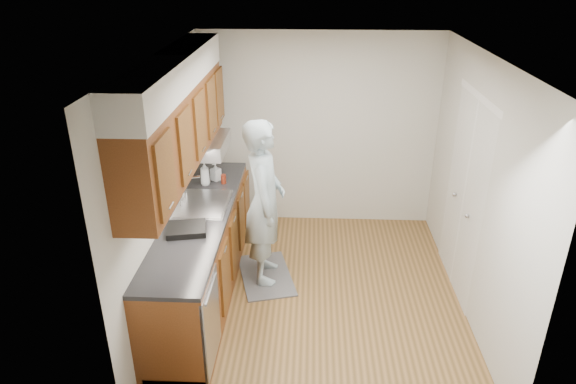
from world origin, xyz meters
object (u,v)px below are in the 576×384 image
object	(u,v)px
dish_rack	(187,229)
soda_can	(223,179)
soap_bottle_b	(216,172)
soap_bottle_a	(205,173)
person	(264,192)

from	to	relation	value
dish_rack	soda_can	bearing A→B (deg)	70.28
soda_can	soap_bottle_b	bearing A→B (deg)	138.82
soda_can	dish_rack	world-z (taller)	soda_can
soda_can	dish_rack	bearing A→B (deg)	-98.20
soap_bottle_b	soap_bottle_a	bearing A→B (deg)	-125.75
person	soda_can	world-z (taller)	person
soap_bottle_b	dish_rack	distance (m)	1.23
soap_bottle_a	dish_rack	world-z (taller)	soap_bottle_a
soap_bottle_b	person	bearing A→B (deg)	-41.18
soda_can	dish_rack	size ratio (longest dim) A/B	0.29
person	dish_rack	size ratio (longest dim) A/B	5.74
soap_bottle_a	soda_can	size ratio (longest dim) A/B	2.63
person	soda_can	xyz separation A→B (m)	(-0.50, 0.44, -0.05)
person	soap_bottle_a	bearing A→B (deg)	57.00
soap_bottle_a	soda_can	world-z (taller)	soap_bottle_a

